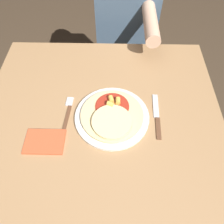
{
  "coord_description": "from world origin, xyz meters",
  "views": [
    {
      "loc": [
        0.06,
        -0.5,
        1.51
      ],
      "look_at": [
        0.05,
        -0.01,
        0.81
      ],
      "focal_mm": 35.0,
      "sensor_mm": 36.0,
      "label": 1
    }
  ],
  "objects_px": {
    "fork": "(68,111)",
    "pizza": "(112,115)",
    "dining_table": "(102,131)",
    "person_diner": "(126,26)",
    "plate": "(112,117)",
    "knife": "(157,116)"
  },
  "relations": [
    {
      "from": "dining_table",
      "to": "fork",
      "type": "bearing_deg",
      "value": 171.46
    },
    {
      "from": "dining_table",
      "to": "person_diner",
      "type": "bearing_deg",
      "value": 80.76
    },
    {
      "from": "pizza",
      "to": "plate",
      "type": "bearing_deg",
      "value": 91.18
    },
    {
      "from": "plate",
      "to": "knife",
      "type": "xyz_separation_m",
      "value": [
        0.18,
        0.01,
        -0.0
      ]
    },
    {
      "from": "dining_table",
      "to": "plate",
      "type": "xyz_separation_m",
      "value": [
        0.05,
        -0.01,
        0.13
      ]
    },
    {
      "from": "dining_table",
      "to": "pizza",
      "type": "height_order",
      "value": "pizza"
    },
    {
      "from": "pizza",
      "to": "fork",
      "type": "distance_m",
      "value": 0.19
    },
    {
      "from": "pizza",
      "to": "person_diner",
      "type": "relative_size",
      "value": 0.21
    },
    {
      "from": "dining_table",
      "to": "person_diner",
      "type": "relative_size",
      "value": 0.82
    },
    {
      "from": "plate",
      "to": "pizza",
      "type": "xyz_separation_m",
      "value": [
        0.0,
        -0.01,
        0.02
      ]
    },
    {
      "from": "pizza",
      "to": "knife",
      "type": "relative_size",
      "value": 1.14
    },
    {
      "from": "plate",
      "to": "pizza",
      "type": "bearing_deg",
      "value": -88.82
    },
    {
      "from": "pizza",
      "to": "person_diner",
      "type": "distance_m",
      "value": 0.76
    },
    {
      "from": "fork",
      "to": "plate",
      "type": "bearing_deg",
      "value": -8.07
    },
    {
      "from": "pizza",
      "to": "fork",
      "type": "bearing_deg",
      "value": 170.3
    },
    {
      "from": "fork",
      "to": "pizza",
      "type": "bearing_deg",
      "value": -9.7
    },
    {
      "from": "dining_table",
      "to": "pizza",
      "type": "distance_m",
      "value": 0.15
    },
    {
      "from": "plate",
      "to": "person_diner",
      "type": "bearing_deg",
      "value": 84.27
    },
    {
      "from": "dining_table",
      "to": "fork",
      "type": "distance_m",
      "value": 0.19
    },
    {
      "from": "plate",
      "to": "pizza",
      "type": "distance_m",
      "value": 0.02
    },
    {
      "from": "dining_table",
      "to": "pizza",
      "type": "xyz_separation_m",
      "value": [
        0.05,
        -0.01,
        0.15
      ]
    },
    {
      "from": "pizza",
      "to": "fork",
      "type": "relative_size",
      "value": 1.43
    }
  ]
}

